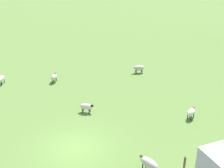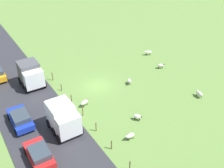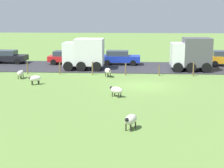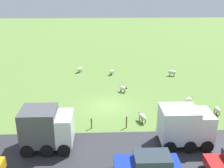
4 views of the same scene
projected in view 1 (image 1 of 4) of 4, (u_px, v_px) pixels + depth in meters
The scene contains 8 objects.
ground_plane at pixel (75, 148), 17.70m from camera, with size 160.00×160.00×0.00m, color olive.
sheep_0 at pixel (54, 77), 26.89m from camera, with size 1.11×0.84×0.77m.
sheep_1 at pixel (149, 163), 15.57m from camera, with size 1.33×0.88×0.81m.
sheep_2 at pixel (1, 79), 26.39m from camera, with size 1.31×0.94×0.78m.
sheep_3 at pixel (191, 112), 20.80m from camera, with size 0.91×1.07×0.75m.
sheep_4 at pixel (86, 107), 21.61m from camera, with size 0.93×1.07×0.72m.
sheep_6 at pixel (139, 68), 29.04m from camera, with size 0.77×1.25×0.81m.
fence_post_3 at pixel (184, 166), 15.20m from camera, with size 0.12×0.12×1.26m, color brown.
Camera 1 is at (14.38, -3.33, 10.77)m, focal length 45.97 mm.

